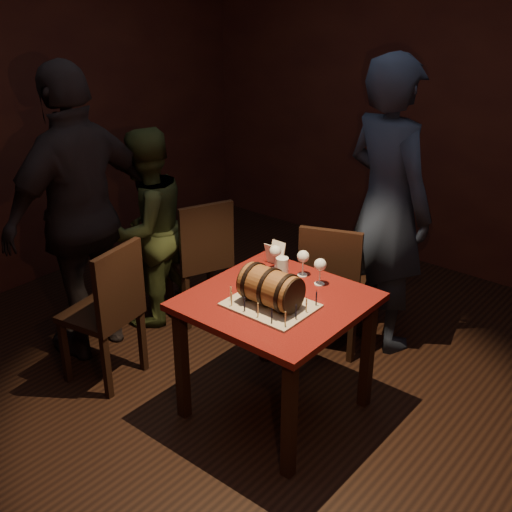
{
  "coord_description": "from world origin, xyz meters",
  "views": [
    {
      "loc": [
        1.99,
        -2.43,
        2.43
      ],
      "look_at": [
        -0.05,
        0.05,
        0.95
      ],
      "focal_mm": 45.0,
      "sensor_mm": 36.0,
      "label": 1
    }
  ],
  "objects_px": {
    "chair_left_rear": "(202,254)",
    "person_back": "(387,207)",
    "wine_glass_right": "(320,266)",
    "chair_back": "(331,282)",
    "person_left_rear": "(147,229)",
    "pint_of_ale": "(282,270)",
    "chair_left_front": "(109,307)",
    "wine_glass_mid": "(303,258)",
    "wine_glass_left": "(275,252)",
    "pub_table": "(277,316)",
    "barrel_cake": "(271,288)",
    "person_left_front": "(82,215)"
  },
  "relations": [
    {
      "from": "wine_glass_mid",
      "to": "barrel_cake",
      "type": "bearing_deg",
      "value": -78.69
    },
    {
      "from": "pub_table",
      "to": "chair_back",
      "type": "relative_size",
      "value": 0.97
    },
    {
      "from": "wine_glass_left",
      "to": "chair_left_rear",
      "type": "bearing_deg",
      "value": 164.21
    },
    {
      "from": "wine_glass_mid",
      "to": "wine_glass_right",
      "type": "bearing_deg",
      "value": -11.89
    },
    {
      "from": "wine_glass_right",
      "to": "person_left_rear",
      "type": "bearing_deg",
      "value": -179.58
    },
    {
      "from": "barrel_cake",
      "to": "wine_glass_left",
      "type": "xyz_separation_m",
      "value": [
        -0.25,
        0.37,
        0.01
      ]
    },
    {
      "from": "wine_glass_right",
      "to": "person_back",
      "type": "distance_m",
      "value": 0.83
    },
    {
      "from": "pub_table",
      "to": "barrel_cake",
      "type": "relative_size",
      "value": 2.44
    },
    {
      "from": "wine_glass_mid",
      "to": "person_back",
      "type": "relative_size",
      "value": 0.08
    },
    {
      "from": "person_left_rear",
      "to": "chair_left_rear",
      "type": "bearing_deg",
      "value": 127.81
    },
    {
      "from": "wine_glass_left",
      "to": "wine_glass_right",
      "type": "xyz_separation_m",
      "value": [
        0.31,
        0.01,
        0.0
      ]
    },
    {
      "from": "chair_left_rear",
      "to": "person_left_rear",
      "type": "bearing_deg",
      "value": -141.43
    },
    {
      "from": "wine_glass_mid",
      "to": "wine_glass_right",
      "type": "distance_m",
      "value": 0.14
    },
    {
      "from": "barrel_cake",
      "to": "wine_glass_right",
      "type": "relative_size",
      "value": 2.29
    },
    {
      "from": "wine_glass_right",
      "to": "person_left_rear",
      "type": "distance_m",
      "value": 1.47
    },
    {
      "from": "pub_table",
      "to": "chair_left_front",
      "type": "relative_size",
      "value": 0.97
    },
    {
      "from": "wine_glass_right",
      "to": "person_left_front",
      "type": "xyz_separation_m",
      "value": [
        -1.48,
        -0.51,
        0.1
      ]
    },
    {
      "from": "chair_back",
      "to": "person_back",
      "type": "height_order",
      "value": "person_back"
    },
    {
      "from": "person_left_rear",
      "to": "person_left_front",
      "type": "bearing_deg",
      "value": -3.2
    },
    {
      "from": "pub_table",
      "to": "barrel_cake",
      "type": "height_order",
      "value": "barrel_cake"
    },
    {
      "from": "wine_glass_mid",
      "to": "chair_left_rear",
      "type": "height_order",
      "value": "chair_left_rear"
    },
    {
      "from": "chair_back",
      "to": "chair_left_front",
      "type": "distance_m",
      "value": 1.43
    },
    {
      "from": "wine_glass_mid",
      "to": "person_left_rear",
      "type": "height_order",
      "value": "person_left_rear"
    },
    {
      "from": "wine_glass_mid",
      "to": "pint_of_ale",
      "type": "bearing_deg",
      "value": -108.45
    },
    {
      "from": "pub_table",
      "to": "person_left_rear",
      "type": "xyz_separation_m",
      "value": [
        -1.38,
        0.28,
        0.08
      ]
    },
    {
      "from": "wine_glass_mid",
      "to": "wine_glass_right",
      "type": "relative_size",
      "value": 1.0
    },
    {
      "from": "wine_glass_left",
      "to": "person_left_rear",
      "type": "bearing_deg",
      "value": 179.87
    },
    {
      "from": "chair_left_front",
      "to": "pub_table",
      "type": "bearing_deg",
      "value": 22.28
    },
    {
      "from": "person_left_rear",
      "to": "wine_glass_right",
      "type": "bearing_deg",
      "value": 89.67
    },
    {
      "from": "wine_glass_right",
      "to": "chair_back",
      "type": "xyz_separation_m",
      "value": [
        -0.2,
        0.45,
        -0.35
      ]
    },
    {
      "from": "wine_glass_mid",
      "to": "person_left_rear",
      "type": "xyz_separation_m",
      "value": [
        -1.32,
        -0.04,
        -0.15
      ]
    },
    {
      "from": "chair_back",
      "to": "person_left_rear",
      "type": "distance_m",
      "value": 1.36
    },
    {
      "from": "chair_left_front",
      "to": "person_back",
      "type": "relative_size",
      "value": 0.48
    },
    {
      "from": "wine_glass_mid",
      "to": "wine_glass_left",
      "type": "bearing_deg",
      "value": -165.96
    },
    {
      "from": "chair_left_rear",
      "to": "person_back",
      "type": "xyz_separation_m",
      "value": [
        1.12,
        0.59,
        0.46
      ]
    },
    {
      "from": "wine_glass_mid",
      "to": "person_left_front",
      "type": "bearing_deg",
      "value": -157.98
    },
    {
      "from": "pint_of_ale",
      "to": "person_left_rear",
      "type": "xyz_separation_m",
      "value": [
        -1.27,
        0.1,
        -0.11
      ]
    },
    {
      "from": "pint_of_ale",
      "to": "chair_left_front",
      "type": "relative_size",
      "value": 0.16
    },
    {
      "from": "pub_table",
      "to": "pint_of_ale",
      "type": "relative_size",
      "value": 6.0
    },
    {
      "from": "wine_glass_mid",
      "to": "chair_back",
      "type": "bearing_deg",
      "value": 98.18
    },
    {
      "from": "pub_table",
      "to": "person_left_rear",
      "type": "relative_size",
      "value": 0.63
    },
    {
      "from": "pint_of_ale",
      "to": "person_back",
      "type": "xyz_separation_m",
      "value": [
        0.15,
        0.93,
        0.16
      ]
    },
    {
      "from": "wine_glass_right",
      "to": "person_left_rear",
      "type": "relative_size",
      "value": 0.11
    },
    {
      "from": "chair_left_rear",
      "to": "person_left_rear",
      "type": "relative_size",
      "value": 0.65
    },
    {
      "from": "person_left_rear",
      "to": "barrel_cake",
      "type": "bearing_deg",
      "value": 74.56
    },
    {
      "from": "chair_back",
      "to": "person_left_front",
      "type": "distance_m",
      "value": 1.66
    },
    {
      "from": "person_back",
      "to": "person_left_rear",
      "type": "height_order",
      "value": "person_back"
    },
    {
      "from": "wine_glass_right",
      "to": "person_left_rear",
      "type": "height_order",
      "value": "person_left_rear"
    },
    {
      "from": "wine_glass_right",
      "to": "person_left_rear",
      "type": "xyz_separation_m",
      "value": [
        -1.46,
        -0.01,
        -0.15
      ]
    },
    {
      "from": "person_back",
      "to": "person_left_front",
      "type": "distance_m",
      "value": 1.96
    }
  ]
}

